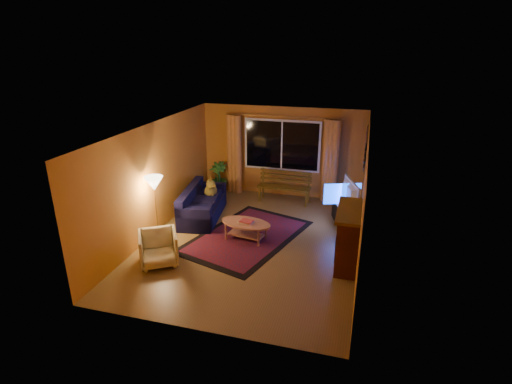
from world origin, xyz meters
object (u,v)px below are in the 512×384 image
(floor_lamp, at_px, (156,210))
(tv_console, at_px, (345,216))
(armchair, at_px, (158,247))
(sofa, at_px, (203,203))
(coffee_table, at_px, (246,231))
(bench, at_px, (284,195))

(floor_lamp, distance_m, tv_console, 4.36)
(armchair, distance_m, tv_console, 4.40)
(tv_console, bearing_deg, sofa, 170.81)
(coffee_table, height_order, tv_console, tv_console)
(armchair, height_order, floor_lamp, floor_lamp)
(bench, distance_m, floor_lamp, 3.71)
(bench, distance_m, coffee_table, 2.41)
(sofa, distance_m, coffee_table, 1.63)
(armchair, xyz_separation_m, coffee_table, (1.36, 1.43, -0.16))
(coffee_table, bearing_deg, bench, 81.44)
(bench, xyz_separation_m, tv_console, (1.69, -1.04, 0.02))
(floor_lamp, xyz_separation_m, coffee_table, (1.84, 0.56, -0.53))
(sofa, xyz_separation_m, floor_lamp, (-0.46, -1.42, 0.36))
(sofa, relative_size, armchair, 2.58)
(bench, distance_m, armchair, 4.19)
(sofa, distance_m, armchair, 2.29)
(floor_lamp, bearing_deg, sofa, 71.95)
(bench, relative_size, coffee_table, 1.25)
(bench, xyz_separation_m, coffee_table, (-0.36, -2.39, -0.01))
(bench, xyz_separation_m, sofa, (-1.74, -1.53, 0.17))
(sofa, bearing_deg, tv_console, -0.37)
(armchair, distance_m, floor_lamp, 1.06)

